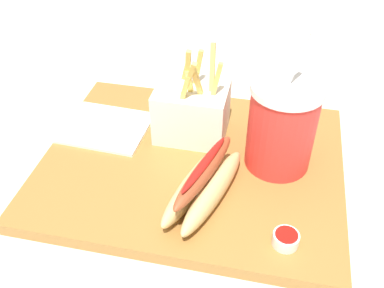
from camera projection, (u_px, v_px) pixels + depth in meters
ground_plane at (192, 174)px, 0.69m from camera, size 2.40×2.40×0.02m
food_tray at (192, 164)px, 0.68m from camera, size 0.45×0.36×0.02m
soda_cup at (282, 125)px, 0.62m from camera, size 0.10×0.10×0.21m
fries_basket at (192, 110)px, 0.69m from camera, size 0.11×0.09×0.15m
hot_dog_1 at (204, 184)px, 0.59m from camera, size 0.10×0.18×0.07m
ketchup_cup_1 at (286, 239)px, 0.54m from camera, size 0.03×0.03×0.02m
napkin_stack at (106, 127)px, 0.73m from camera, size 0.14×0.12×0.01m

